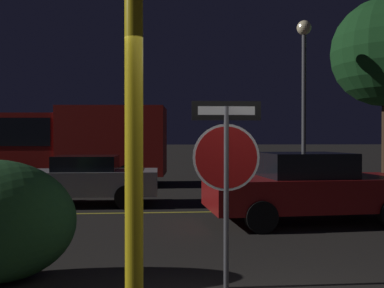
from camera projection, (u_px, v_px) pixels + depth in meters
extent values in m
cube|color=gold|center=(199.00, 212.00, 10.06)|extent=(41.22, 0.12, 0.01)
cylinder|color=#4C4C51|center=(226.00, 197.00, 4.92)|extent=(0.06, 0.06, 2.10)
cylinder|color=white|center=(226.00, 158.00, 4.91)|extent=(0.77, 0.04, 0.77)
cylinder|color=#B71414|center=(226.00, 158.00, 4.91)|extent=(0.72, 0.04, 0.72)
cube|color=black|center=(226.00, 111.00, 4.91)|extent=(0.80, 0.05, 0.22)
cube|color=white|center=(226.00, 111.00, 4.91)|extent=(0.66, 0.05, 0.10)
cylinder|color=yellow|center=(134.00, 153.00, 3.29)|extent=(0.14, 0.14, 3.22)
cube|color=#9E9EA3|center=(82.00, 182.00, 11.16)|extent=(3.92, 1.69, 0.60)
cube|color=black|center=(87.00, 163.00, 11.16)|extent=(1.57, 1.45, 0.38)
cylinder|color=black|center=(25.00, 198.00, 10.26)|extent=(0.60, 0.20, 0.60)
cylinder|color=black|center=(43.00, 190.00, 11.87)|extent=(0.60, 0.20, 0.60)
cylinder|color=black|center=(127.00, 197.00, 10.45)|extent=(0.60, 0.20, 0.60)
cylinder|color=black|center=(131.00, 189.00, 12.06)|extent=(0.60, 0.20, 0.60)
sphere|color=#F4EFCC|center=(11.00, 179.00, 11.52)|extent=(0.14, 0.14, 0.14)
cube|color=maroon|center=(309.00, 192.00, 8.84)|extent=(4.34, 2.10, 0.64)
cube|color=black|center=(304.00, 165.00, 8.81)|extent=(1.79, 1.67, 0.50)
cylinder|color=black|center=(347.00, 200.00, 9.90)|extent=(0.61, 0.24, 0.60)
cylinder|color=black|center=(237.00, 203.00, 9.51)|extent=(0.61, 0.24, 0.60)
cylinder|color=black|center=(261.00, 217.00, 7.79)|extent=(0.61, 0.24, 0.60)
cube|color=maroon|center=(32.00, 144.00, 15.96)|extent=(2.49, 2.38, 2.25)
cube|color=black|center=(32.00, 132.00, 15.95)|extent=(2.26, 2.41, 0.99)
cube|color=maroon|center=(114.00, 141.00, 15.97)|extent=(3.97, 2.63, 2.51)
cylinder|color=black|center=(22.00, 176.00, 14.84)|extent=(0.86, 0.34, 0.84)
cylinder|color=black|center=(44.00, 172.00, 17.10)|extent=(0.86, 0.34, 0.84)
cylinder|color=black|center=(128.00, 176.00, 14.86)|extent=(0.86, 0.34, 0.84)
cylinder|color=black|center=(136.00, 172.00, 17.12)|extent=(0.86, 0.34, 0.84)
cylinder|color=#4C4C51|center=(304.00, 110.00, 15.89)|extent=(0.16, 0.16, 5.59)
sphere|color=#F9E5B2|center=(304.00, 28.00, 15.86)|extent=(0.54, 0.54, 0.54)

